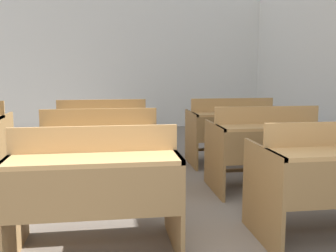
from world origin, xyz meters
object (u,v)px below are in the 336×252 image
bench_second_center (100,151)px  wastepaper_bin (307,137)px  bench_front_center (95,187)px  bench_third_center (102,132)px  bench_front_right (335,178)px  bench_second_right (266,146)px  bench_third_right (232,129)px

bench_second_center → wastepaper_bin: bearing=32.0°
bench_front_center → bench_third_center: (0.00, 2.42, 0.00)m
bench_front_center → wastepaper_bin: bench_front_center is taller
wastepaper_bin → bench_third_center: bearing=-165.7°
bench_front_center → bench_second_center: same height
bench_front_right → bench_third_center: (-1.74, 2.44, 0.00)m
bench_second_center → bench_second_right: bearing=-0.0°
bench_third_right → wastepaper_bin: (1.53, 0.85, -0.28)m
bench_front_center → bench_third_right: 2.96m
bench_second_center → bench_third_center: (0.00, 1.20, 0.00)m
bench_second_right → bench_third_right: size_ratio=1.00×
bench_second_center → wastepaper_bin: 3.85m
bench_front_right → bench_third_center: 3.00m
bench_second_center → bench_third_right: (1.72, 1.19, 0.00)m
bench_third_center → bench_front_center: bearing=-90.1°
bench_front_right → bench_second_center: 2.14m
bench_front_right → bench_second_center: (-1.75, 1.24, 0.00)m
bench_front_right → bench_front_center: bearing=179.1°
bench_second_center → bench_third_center: same height
bench_front_center → bench_second_right: same height
bench_second_center → bench_third_right: 2.09m
bench_second_center → bench_second_right: 1.72m
bench_third_center → bench_third_right: same height
bench_third_center → bench_second_right: bearing=-35.0°
bench_front_center → bench_third_right: bearing=54.3°
bench_second_right → bench_front_center: bearing=-144.9°
bench_front_center → wastepaper_bin: bearing=44.9°
bench_second_center → wastepaper_bin: bench_second_center is taller
bench_second_right → bench_third_right: bearing=89.8°
bench_front_center → bench_third_right: (1.73, 2.40, 0.00)m
bench_second_center → bench_third_right: same height
bench_front_right → bench_second_center: size_ratio=1.00×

